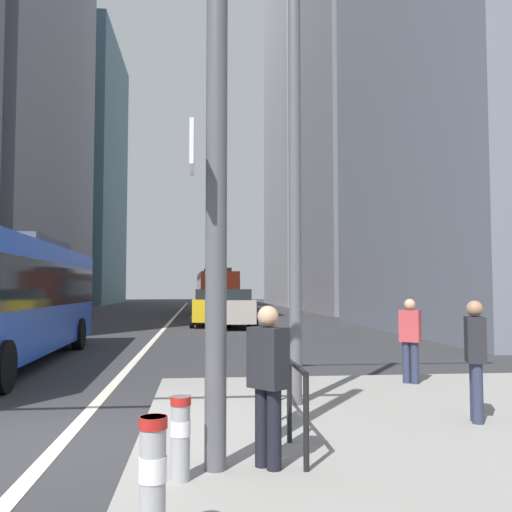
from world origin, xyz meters
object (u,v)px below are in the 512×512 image
at_px(city_bus_red_distant, 217,290).
at_px(pedestrian_waiting, 476,355).
at_px(car_receding_far, 210,307).
at_px(city_bus_blue_oncoming, 3,294).
at_px(city_bus_red_receding, 216,291).
at_px(pedestrian_walking, 268,378).
at_px(traffic_signal_gantry, 4,72).
at_px(pedestrian_far, 410,337).
at_px(bollard_left, 153,478).
at_px(car_receding_near, 234,308).
at_px(street_lamp_post, 294,83).
at_px(bollard_right, 180,433).
at_px(car_oncoming_mid, 59,306).

distance_m(city_bus_red_distant, pedestrian_waiting, 51.74).
bearing_deg(car_receding_far, city_bus_blue_oncoming, -110.79).
xyz_separation_m(city_bus_red_receding, pedestrian_walking, (-0.49, -35.63, -0.79)).
relative_size(traffic_signal_gantry, pedestrian_far, 3.95).
height_order(bollard_left, pedestrian_walking, pedestrian_walking).
height_order(car_receding_near, pedestrian_walking, car_receding_near).
bearing_deg(city_bus_blue_oncoming, city_bus_red_receding, 76.94).
height_order(city_bus_red_distant, car_receding_far, city_bus_red_distant).
height_order(city_bus_blue_oncoming, car_receding_far, city_bus_blue_oncoming).
height_order(car_receding_near, traffic_signal_gantry, traffic_signal_gantry).
relative_size(city_bus_red_distant, pedestrian_walking, 7.00).
bearing_deg(street_lamp_post, pedestrian_waiting, -31.99).
relative_size(car_receding_near, traffic_signal_gantry, 0.71).
relative_size(bollard_right, pedestrian_waiting, 0.48).
xyz_separation_m(bollard_left, pedestrian_far, (4.35, 6.46, 0.37)).
relative_size(traffic_signal_gantry, street_lamp_post, 0.80).
distance_m(car_receding_near, pedestrian_waiting, 20.59).
bearing_deg(traffic_signal_gantry, pedestrian_far, 38.19).
bearing_deg(bollard_left, street_lamp_post, 69.14).
relative_size(car_oncoming_mid, pedestrian_far, 2.85).
xyz_separation_m(street_lamp_post, pedestrian_walking, (-0.81, -3.02, -4.23)).
bearing_deg(car_receding_far, city_bus_red_receding, 87.02).
distance_m(car_oncoming_mid, pedestrian_waiting, 28.50).
height_order(city_bus_red_receding, street_lamp_post, street_lamp_post).
xyz_separation_m(city_bus_red_receding, car_receding_far, (-0.62, -11.98, -0.85)).
relative_size(pedestrian_waiting, pedestrian_walking, 1.01).
relative_size(car_receding_near, pedestrian_walking, 2.77).
height_order(city_bus_red_receding, pedestrian_waiting, city_bus_red_receding).
bearing_deg(pedestrian_far, city_bus_red_distant, 92.55).
bearing_deg(car_receding_near, city_bus_blue_oncoming, -117.15).
height_order(pedestrian_walking, pedestrian_far, pedestrian_walking).
relative_size(city_bus_blue_oncoming, city_bus_red_distant, 1.06).
xyz_separation_m(city_bus_red_distant, car_receding_near, (-0.15, -31.21, -0.85)).
distance_m(city_bus_red_receding, bollard_right, 35.96).
bearing_deg(traffic_signal_gantry, city_bus_blue_oncoming, 108.42).
xyz_separation_m(traffic_signal_gantry, pedestrian_walking, (2.66, 0.01, -3.07)).
xyz_separation_m(bollard_right, pedestrian_walking, (0.87, 0.28, 0.46)).
bearing_deg(car_receding_near, city_bus_red_receding, 92.26).
distance_m(pedestrian_waiting, pedestrian_walking, 3.46).
distance_m(car_oncoming_mid, bollard_right, 28.93).
xyz_separation_m(bollard_left, pedestrian_walking, (1.01, 1.74, 0.38)).
bearing_deg(car_receding_far, pedestrian_walking, -89.67).
distance_m(street_lamp_post, pedestrian_walking, 5.27).
height_order(city_bus_red_distant, car_receding_near, city_bus_red_distant).
distance_m(city_bus_blue_oncoming, street_lamp_post, 9.50).
bearing_deg(traffic_signal_gantry, bollard_left, -46.43).
height_order(car_receding_near, bollard_left, car_receding_near).
bearing_deg(pedestrian_walking, pedestrian_far, 54.70).
relative_size(city_bus_blue_oncoming, street_lamp_post, 1.50).
bearing_deg(street_lamp_post, city_bus_red_distant, 89.59).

